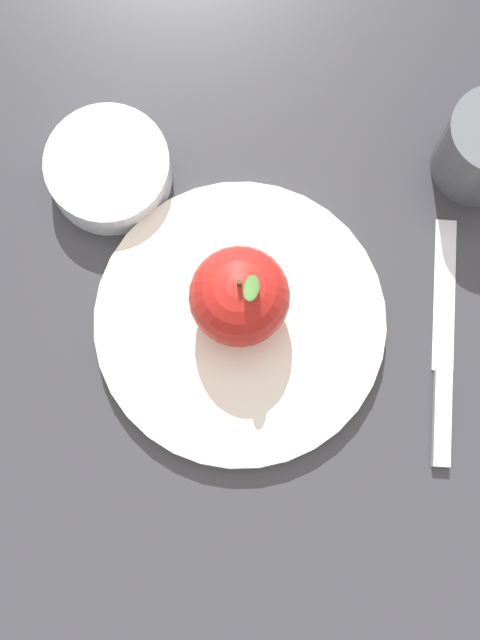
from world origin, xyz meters
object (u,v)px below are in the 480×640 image
at_px(dinner_plate, 240,322).
at_px(knife, 443,364).
at_px(side_bowl, 108,168).
at_px(apple, 240,295).

bearing_deg(dinner_plate, knife, 15.29).
relative_size(dinner_plate, side_bowl, 2.29).
xyz_separation_m(dinner_plate, apple, (-0.01, 0.01, 0.05)).
relative_size(apple, knife, 0.46).
bearing_deg(side_bowl, knife, -3.82).
xyz_separation_m(apple, side_bowl, (-0.15, 0.06, -0.03)).
height_order(apple, side_bowl, apple).
relative_size(dinner_plate, apple, 2.60).
bearing_deg(side_bowl, dinner_plate, -22.97).
distance_m(dinner_plate, side_bowl, 0.17).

